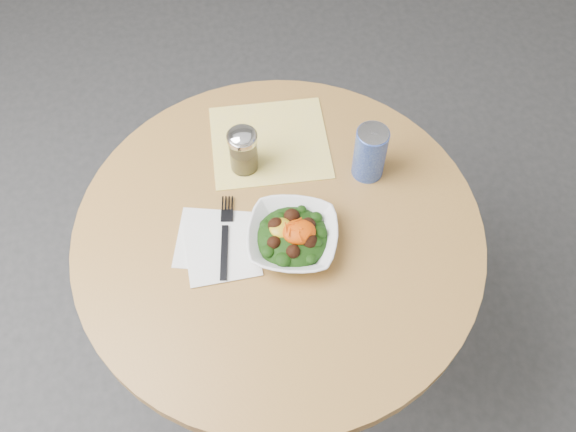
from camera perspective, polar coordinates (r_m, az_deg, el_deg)
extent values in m
plane|color=#323235|center=(2.08, -0.59, -12.09)|extent=(6.00, 6.00, 0.00)
cylinder|color=black|center=(2.06, -0.60, -11.94)|extent=(0.52, 0.52, 0.03)
cylinder|color=black|center=(1.75, -0.69, -7.99)|extent=(0.10, 0.10, 0.71)
cylinder|color=#C19446|center=(1.42, -0.85, -1.65)|extent=(0.90, 0.90, 0.04)
cube|color=yellow|center=(1.54, -1.63, 6.58)|extent=(0.28, 0.26, 0.00)
cube|color=white|center=(1.40, -6.73, -2.06)|extent=(0.18, 0.18, 0.00)
cube|color=white|center=(1.38, -5.90, -3.06)|extent=(0.16, 0.16, 0.00)
imported|color=white|center=(1.36, 0.39, -1.92)|extent=(0.23, 0.23, 0.05)
ellipsoid|color=black|center=(1.36, 0.39, -1.95)|extent=(0.16, 0.16, 0.06)
ellipsoid|color=#BF9713|center=(1.35, -0.63, -1.05)|extent=(0.05, 0.05, 0.02)
ellipsoid|color=#D23E04|center=(1.34, 0.99, -1.42)|extent=(0.07, 0.06, 0.03)
cube|color=black|center=(1.37, -5.69, -3.24)|extent=(0.03, 0.13, 0.00)
cube|color=black|center=(1.43, -5.43, 0.54)|extent=(0.04, 0.07, 0.00)
cylinder|color=silver|center=(1.46, -3.98, 5.65)|extent=(0.06, 0.06, 0.10)
cylinder|color=#997F47|center=(1.48, -3.93, 5.13)|extent=(0.05, 0.05, 0.05)
cylinder|color=silver|center=(1.42, -4.11, 6.99)|extent=(0.07, 0.07, 0.01)
ellipsoid|color=silver|center=(1.41, -4.12, 7.14)|extent=(0.06, 0.06, 0.03)
cylinder|color=navy|center=(1.45, 7.30, 5.57)|extent=(0.07, 0.07, 0.14)
cylinder|color=silver|center=(1.39, 7.61, 7.34)|extent=(0.07, 0.07, 0.00)
cube|color=silver|center=(1.40, 7.63, 7.69)|extent=(0.02, 0.02, 0.00)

